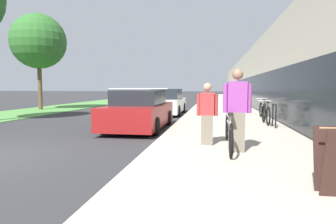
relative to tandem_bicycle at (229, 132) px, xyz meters
name	(u,v)px	position (x,y,z in m)	size (l,w,h in m)	color
sidewalk_slab	(221,104)	(0.19, 19.59, -0.45)	(4.15, 70.00, 0.14)	#B2AA99
storefront_facade	(285,81)	(7.29, 27.59, 1.75)	(10.01, 70.00, 4.54)	beige
lawn_strip	(107,102)	(-11.74, 23.59, -0.50)	(4.29, 70.00, 0.03)	#518E42
tandem_bicycle	(229,132)	(0.00, 0.00, 0.00)	(0.52, 2.78, 0.89)	black
person_rider	(237,110)	(0.15, -0.36, 0.54)	(0.62, 0.24, 1.82)	#756B5B
person_bystander	(207,114)	(-0.51, 0.32, 0.39)	(0.52, 0.20, 1.53)	#756B5B
bike_rack_hoop	(274,113)	(1.76, 3.96, 0.13)	(0.05, 0.60, 0.84)	black
cruiser_bike_nearest	(266,114)	(1.63, 4.90, 0.00)	(0.52, 1.74, 0.89)	black
cruiser_bike_middle	(263,110)	(1.85, 7.17, 0.00)	(0.52, 1.75, 0.90)	black
parked_sedan_curbside	(139,111)	(-3.10, 3.72, 0.15)	(2.00, 4.45, 1.52)	maroon
vintage_roadster_curbside	(167,103)	(-3.06, 10.06, 0.15)	(1.81, 4.60, 1.47)	white
street_tree_far	(38,42)	(-12.25, 11.99, 4.15)	(3.71, 3.71, 6.53)	brown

